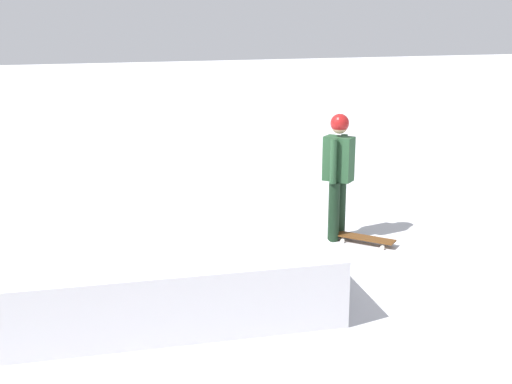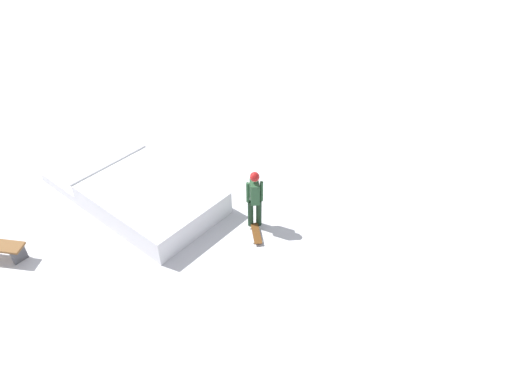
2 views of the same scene
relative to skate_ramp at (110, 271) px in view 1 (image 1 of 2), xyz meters
name	(u,v)px [view 1 (image 1 of 2)]	position (x,y,z in m)	size (l,w,h in m)	color
ground_plane	(138,293)	(-0.29, -0.04, -0.32)	(60.00, 60.00, 0.00)	silver
skate_ramp	(110,271)	(0.00, 0.00, 0.00)	(5.46, 2.73, 0.74)	silver
skater	(338,167)	(-3.11, -1.24, 0.69)	(0.43, 0.42, 1.73)	black
skateboard	(365,238)	(-3.41, -0.93, -0.24)	(0.72, 0.70, 0.09)	#593314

